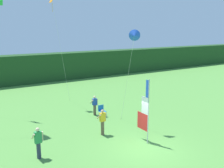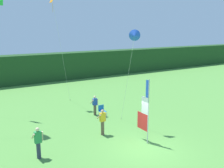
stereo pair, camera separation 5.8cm
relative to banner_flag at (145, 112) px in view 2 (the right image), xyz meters
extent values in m
plane|color=#518E3D|center=(-0.57, -0.75, -1.88)|extent=(120.00, 120.00, 0.00)
cube|color=#1E421E|center=(-0.57, 21.49, -0.11)|extent=(80.00, 2.40, 3.54)
cylinder|color=#B7B7BC|center=(0.00, -0.29, 0.08)|extent=(0.06, 0.06, 3.92)
cube|color=red|center=(0.00, 0.22, -0.65)|extent=(0.02, 0.97, 1.05)
cube|color=white|center=(0.00, 0.04, 0.40)|extent=(0.02, 0.60, 1.05)
cube|color=blue|center=(0.00, -0.15, 1.44)|extent=(0.02, 0.23, 1.05)
cylinder|color=brown|center=(-0.20, 6.00, -1.47)|extent=(0.22, 0.22, 0.82)
cube|color=#284CA8|center=(-0.20, 6.00, -0.80)|extent=(0.36, 0.20, 0.52)
sphere|color=beige|center=(-0.20, 6.00, -0.42)|extent=(0.20, 0.20, 0.20)
cylinder|color=beige|center=(-0.43, 6.06, -0.76)|extent=(0.09, 0.48, 0.42)
cylinder|color=beige|center=(0.03, 6.01, -0.86)|extent=(0.09, 0.14, 0.56)
cylinder|color=#2D334C|center=(-6.05, 1.30, -1.44)|extent=(0.22, 0.22, 0.87)
cube|color=#2D8E4C|center=(-6.05, 1.30, -0.70)|extent=(0.36, 0.20, 0.63)
sphere|color=beige|center=(-6.05, 1.30, -0.26)|extent=(0.20, 0.20, 0.20)
cylinder|color=beige|center=(-6.28, 1.36, -0.61)|extent=(0.09, 0.48, 0.42)
cylinder|color=beige|center=(-5.82, 1.31, -0.70)|extent=(0.09, 0.14, 0.56)
cylinder|color=brown|center=(-1.65, 2.22, -1.42)|extent=(0.22, 0.22, 0.92)
cube|color=yellow|center=(-1.65, 2.22, -0.68)|extent=(0.36, 0.20, 0.57)
sphere|color=tan|center=(-1.65, 2.22, -0.27)|extent=(0.20, 0.20, 0.20)
cylinder|color=tan|center=(-1.88, 2.28, -0.62)|extent=(0.09, 0.48, 0.42)
cylinder|color=tan|center=(-1.42, 2.23, -0.72)|extent=(0.09, 0.14, 0.56)
cylinder|color=#BCBCC1|center=(-0.15, 5.05, -1.67)|extent=(0.03, 0.03, 0.42)
cylinder|color=#BCBCC1|center=(0.33, 5.05, -1.67)|extent=(0.03, 0.03, 0.42)
cylinder|color=#BCBCC1|center=(-0.15, 5.53, -1.67)|extent=(0.03, 0.03, 0.42)
cylinder|color=#BCBCC1|center=(0.33, 5.53, -1.67)|extent=(0.03, 0.03, 0.42)
cube|color=#1E66B2|center=(0.09, 5.29, -1.44)|extent=(0.48, 0.48, 0.03)
cube|color=#1E66B2|center=(0.09, 5.53, -1.21)|extent=(0.48, 0.03, 0.44)
cylinder|color=brown|center=(-0.22, 11.03, -1.84)|extent=(0.03, 0.03, 0.08)
cylinder|color=silver|center=(-1.00, 10.67, 2.67)|extent=(1.58, 0.74, 9.10)
cylinder|color=orange|center=(-1.78, 10.31, 6.55)|extent=(0.02, 0.02, 0.70)
cylinder|color=brown|center=(1.03, 4.08, -1.84)|extent=(0.03, 0.03, 0.08)
cylinder|color=silver|center=(0.84, 3.06, 1.27)|extent=(0.40, 2.05, 6.30)
cone|color=blue|center=(0.64, 2.04, 4.41)|extent=(0.80, 0.73, 0.76)
camera|label=1|loc=(-9.47, -11.52, 4.87)|focal=41.83mm
camera|label=2|loc=(-9.42, -11.55, 4.87)|focal=41.83mm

